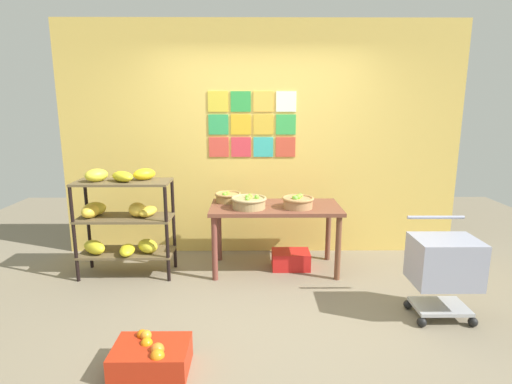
{
  "coord_description": "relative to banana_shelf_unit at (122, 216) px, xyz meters",
  "views": [
    {
      "loc": [
        -0.1,
        -3.33,
        1.81
      ],
      "look_at": [
        -0.07,
        0.92,
        0.89
      ],
      "focal_mm": 28.61,
      "sensor_mm": 36.0,
      "label": 1
    }
  ],
  "objects": [
    {
      "name": "ground",
      "position": [
        1.49,
        -0.82,
        -0.66
      ],
      "size": [
        9.05,
        9.05,
        0.0
      ],
      "primitive_type": "plane",
      "color": "#7A6F59"
    },
    {
      "name": "back_wall_with_art",
      "position": [
        1.48,
        0.73,
        0.72
      ],
      "size": [
        4.75,
        0.07,
        2.76
      ],
      "color": "#DFBA56",
      "rests_on": "ground"
    },
    {
      "name": "banana_shelf_unit",
      "position": [
        0.0,
        0.0,
        0.0
      ],
      "size": [
        0.98,
        0.46,
        1.16
      ],
      "color": "black",
      "rests_on": "ground"
    },
    {
      "name": "display_table",
      "position": [
        1.63,
        0.13,
        -0.02
      ],
      "size": [
        1.4,
        0.68,
        0.73
      ],
      "color": "brown",
      "rests_on": "ground"
    },
    {
      "name": "fruit_basket_centre",
      "position": [
        1.86,
        0.03,
        0.14
      ],
      "size": [
        0.34,
        0.34,
        0.14
      ],
      "color": "#AB7C4F",
      "rests_on": "display_table"
    },
    {
      "name": "fruit_basket_back_right",
      "position": [
        1.34,
        0.03,
        0.14
      ],
      "size": [
        0.38,
        0.38,
        0.14
      ],
      "color": "tan",
      "rests_on": "display_table"
    },
    {
      "name": "fruit_basket_right",
      "position": [
        1.11,
        0.3,
        0.13
      ],
      "size": [
        0.29,
        0.29,
        0.13
      ],
      "color": "#AD8647",
      "rests_on": "display_table"
    },
    {
      "name": "produce_crate_under_table",
      "position": [
        1.81,
        0.16,
        -0.56
      ],
      "size": [
        0.42,
        0.29,
        0.19
      ],
      "primitive_type": "cube",
      "color": "red",
      "rests_on": "ground"
    },
    {
      "name": "orange_crate_foreground",
      "position": [
        0.68,
        -1.65,
        -0.56
      ],
      "size": [
        0.52,
        0.37,
        0.24
      ],
      "color": "#B22712",
      "rests_on": "ground"
    },
    {
      "name": "shopping_cart",
      "position": [
        3.0,
        -0.94,
        -0.17
      ],
      "size": [
        0.53,
        0.45,
        0.85
      ],
      "rotation": [
        0.0,
        0.0,
        -0.02
      ],
      "color": "black",
      "rests_on": "ground"
    }
  ]
}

